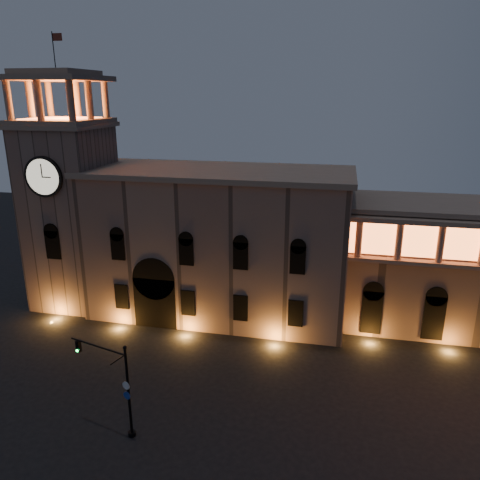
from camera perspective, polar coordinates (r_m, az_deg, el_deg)
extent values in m
plane|color=black|center=(40.85, -8.05, -21.97)|extent=(160.00, 160.00, 0.00)
cube|color=#806154|center=(55.94, -2.61, -0.63)|extent=(30.00, 12.00, 17.00)
cube|color=gray|center=(53.88, -2.74, 8.30)|extent=(30.80, 12.80, 0.60)
cube|color=black|center=(55.02, -10.10, -7.37)|extent=(5.00, 1.40, 6.00)
cylinder|color=black|center=(53.85, -10.26, -4.47)|extent=(5.00, 1.40, 5.00)
cube|color=orange|center=(54.93, -10.16, -7.64)|extent=(4.20, 0.20, 5.00)
cube|color=#806154|center=(61.67, -19.76, 2.47)|extent=(9.00, 9.00, 22.00)
cube|color=gray|center=(59.98, -20.87, 12.91)|extent=(9.80, 9.80, 0.50)
cylinder|color=black|center=(56.68, -22.84, 7.12)|extent=(4.60, 0.35, 4.60)
cylinder|color=beige|center=(56.57, -22.92, 7.09)|extent=(4.00, 0.12, 4.00)
cube|color=gray|center=(59.95, -20.93, 13.38)|extent=(9.40, 9.40, 0.50)
cube|color=orange|center=(59.93, -20.96, 13.67)|extent=(6.80, 6.80, 0.15)
cylinder|color=gray|center=(58.97, -26.43, 14.99)|extent=(0.76, 0.76, 4.20)
cylinder|color=gray|center=(56.72, -23.31, 15.34)|extent=(0.76, 0.76, 4.20)
cylinder|color=gray|center=(54.64, -19.93, 15.68)|extent=(0.76, 0.76, 4.20)
cylinder|color=gray|center=(65.14, -22.22, 15.56)|extent=(0.76, 0.76, 4.20)
cylinder|color=gray|center=(63.11, -19.25, 15.84)|extent=(0.76, 0.76, 4.20)
cylinder|color=gray|center=(61.24, -16.09, 16.10)|extent=(0.76, 0.76, 4.20)
cylinder|color=gray|center=(62.01, -24.22, 15.30)|extent=(0.76, 0.76, 4.20)
cylinder|color=gray|center=(57.91, -17.90, 15.91)|extent=(0.76, 0.76, 4.20)
cube|color=gray|center=(59.90, -21.44, 17.90)|extent=(9.80, 9.80, 0.60)
cube|color=gray|center=(59.92, -21.50, 18.47)|extent=(7.50, 7.50, 0.60)
cylinder|color=black|center=(60.05, -21.76, 20.65)|extent=(0.10, 0.10, 4.00)
plane|color=maroon|center=(59.85, -21.40, 22.05)|extent=(1.20, 0.00, 1.20)
cylinder|color=gray|center=(50.00, 14.28, 0.23)|extent=(0.70, 0.70, 4.00)
cylinder|color=gray|center=(50.32, 18.83, -0.06)|extent=(0.70, 0.70, 4.00)
cylinder|color=gray|center=(50.97, 23.28, -0.35)|extent=(0.70, 0.70, 4.00)
cylinder|color=black|center=(38.61, -13.41, -17.74)|extent=(0.22, 0.22, 7.75)
cylinder|color=black|center=(40.83, -13.03, -22.01)|extent=(0.62, 0.62, 0.33)
sphere|color=black|center=(36.50, -13.86, -12.60)|extent=(0.31, 0.31, 0.31)
cylinder|color=black|center=(38.53, -16.96, -12.31)|extent=(5.37, 1.59, 0.13)
cube|color=black|center=(40.16, -19.09, -12.14)|extent=(0.40, 0.39, 0.94)
cylinder|color=#0CE53F|center=(40.21, -19.23, -12.63)|extent=(0.22, 0.14, 0.20)
cylinder|color=silver|center=(38.11, -13.72, -16.87)|extent=(0.65, 0.22, 0.66)
cylinder|color=navy|center=(38.61, -13.62, -17.96)|extent=(0.65, 0.22, 0.66)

